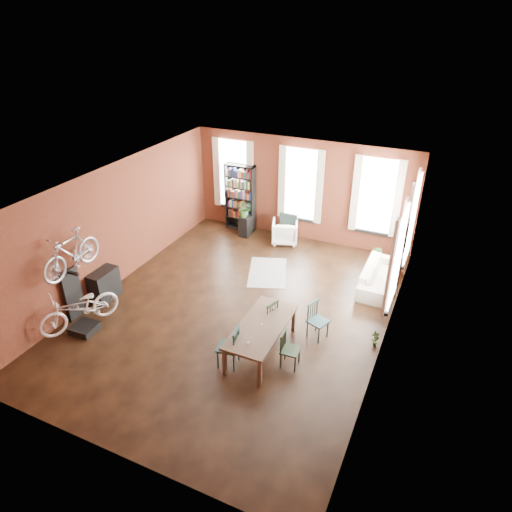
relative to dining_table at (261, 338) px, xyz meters
The scene contains 19 objects.
room 2.65m from the dining_table, 117.87° to the left, with size 9.00×9.04×3.22m.
dining_table is the anchor object (origin of this frame).
dining_chair_a 0.81m from the dining_table, 124.76° to the right, with size 0.43×0.43×0.92m, color #1A3B38.
dining_chair_b 0.66m from the dining_table, 103.87° to the left, with size 0.42×0.42×0.90m, color black.
dining_chair_c 0.75m from the dining_table, 12.53° to the right, with size 0.38×0.38×0.82m, color #1D301C.
dining_chair_d 1.37m from the dining_table, 45.77° to the left, with size 0.40×0.40×0.87m, color #1C3B3E.
bookshelf 6.31m from the dining_table, 120.31° to the left, with size 1.00×0.32×2.20m, color black.
white_armchair 5.26m from the dining_table, 105.95° to the left, with size 0.77×0.72×0.80m, color white.
cream_sofa 4.12m from the dining_table, 64.27° to the left, with size 2.08×0.61×0.81m, color beige.
striped_rug 3.35m from the dining_table, 110.95° to the left, with size 1.03×1.65×0.01m, color black.
bike_trainer 4.14m from the dining_table, 165.16° to the right, with size 0.54×0.54×0.16m, color black.
bike_wall_rack 4.62m from the dining_table, behind, with size 0.16×0.60×1.30m, color black.
console_table 4.45m from the dining_table, behind, with size 0.40×0.80×0.80m, color black.
plant_stand 5.68m from the dining_table, 119.27° to the left, with size 0.34×0.34×0.68m, color black.
plant_by_sofa 5.01m from the dining_table, 73.09° to the left, with size 0.35×0.63×0.28m, color #244E1F.
plant_small 2.53m from the dining_table, 28.61° to the left, with size 0.20×0.37×0.13m, color #2C5020.
bicycle_floor 4.21m from the dining_table, 165.02° to the right, with size 0.64×0.96×1.83m, color silver.
bicycle_hung 4.72m from the dining_table, behind, with size 0.47×1.00×1.66m, color #A5A8AD.
plant_on_stand 5.72m from the dining_table, 119.47° to the left, with size 0.49×0.54×0.42m, color #355E25.
Camera 1 is at (4.26, -8.15, 6.61)m, focal length 32.00 mm.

